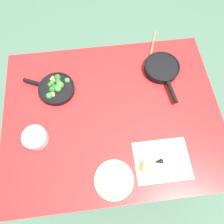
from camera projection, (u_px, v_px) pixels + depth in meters
ground_plane at (112, 143)px, 1.93m from camera, size 14.00×14.00×0.00m
dining_table_red at (112, 117)px, 1.29m from camera, size 1.33×1.03×0.76m
skillet_broccoli at (56, 88)px, 1.26m from camera, size 0.33×0.23×0.08m
skillet_eggs at (162, 68)px, 1.31m from camera, size 0.23×0.38×0.05m
wooden_spoon at (151, 55)px, 1.38m from camera, size 0.14×0.34×0.02m
parchment_sheet at (162, 160)px, 1.11m from camera, size 0.31×0.24×0.00m
grater_knife at (163, 160)px, 1.11m from camera, size 0.24×0.12×0.02m
cheese_block at (151, 168)px, 1.07m from camera, size 0.11×0.08×0.05m
dinner_plate_stack at (114, 180)px, 1.06m from camera, size 0.21×0.21×0.03m
prep_bowl_steel at (35, 138)px, 1.13m from camera, size 0.14×0.14×0.06m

